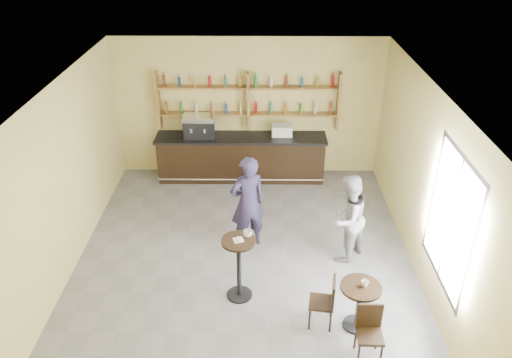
{
  "coord_description": "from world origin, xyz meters",
  "views": [
    {
      "loc": [
        0.29,
        -7.15,
        5.65
      ],
      "look_at": [
        0.2,
        0.8,
        1.25
      ],
      "focal_mm": 35.0,
      "sensor_mm": 36.0,
      "label": 1
    }
  ],
  "objects_px": {
    "bar_counter": "(241,157)",
    "pastry_case": "(282,131)",
    "espresso_machine": "(199,126)",
    "chair_south": "(370,335)",
    "pedestal_table": "(239,269)",
    "cafe_table": "(358,306)",
    "patron_second": "(347,218)",
    "chair_west": "(321,302)",
    "man_main": "(248,203)"
  },
  "relations": [
    {
      "from": "bar_counter",
      "to": "patron_second",
      "type": "relative_size",
      "value": 2.33
    },
    {
      "from": "espresso_machine",
      "to": "pastry_case",
      "type": "xyz_separation_m",
      "value": [
        1.86,
        0.0,
        -0.11
      ]
    },
    {
      "from": "espresso_machine",
      "to": "pedestal_table",
      "type": "bearing_deg",
      "value": -80.79
    },
    {
      "from": "chair_west",
      "to": "chair_south",
      "type": "distance_m",
      "value": 0.88
    },
    {
      "from": "patron_second",
      "to": "chair_south",
      "type": "bearing_deg",
      "value": 41.52
    },
    {
      "from": "pedestal_table",
      "to": "man_main",
      "type": "distance_m",
      "value": 1.47
    },
    {
      "from": "espresso_machine",
      "to": "cafe_table",
      "type": "xyz_separation_m",
      "value": [
        2.86,
        -4.7,
        -0.91
      ]
    },
    {
      "from": "man_main",
      "to": "patron_second",
      "type": "relative_size",
      "value": 1.1
    },
    {
      "from": "bar_counter",
      "to": "pastry_case",
      "type": "distance_m",
      "value": 1.14
    },
    {
      "from": "pastry_case",
      "to": "man_main",
      "type": "xyz_separation_m",
      "value": [
        -0.7,
        -2.63,
        -0.27
      ]
    },
    {
      "from": "cafe_table",
      "to": "patron_second",
      "type": "bearing_deg",
      "value": 88.49
    },
    {
      "from": "chair_west",
      "to": "patron_second",
      "type": "height_order",
      "value": "patron_second"
    },
    {
      "from": "man_main",
      "to": "chair_south",
      "type": "distance_m",
      "value": 3.23
    },
    {
      "from": "bar_counter",
      "to": "chair_south",
      "type": "distance_m",
      "value": 5.65
    },
    {
      "from": "chair_south",
      "to": "patron_second",
      "type": "relative_size",
      "value": 0.5
    },
    {
      "from": "pedestal_table",
      "to": "patron_second",
      "type": "xyz_separation_m",
      "value": [
        1.85,
        1.06,
        0.27
      ]
    },
    {
      "from": "man_main",
      "to": "pastry_case",
      "type": "bearing_deg",
      "value": -127.68
    },
    {
      "from": "espresso_machine",
      "to": "chair_south",
      "type": "distance_m",
      "value": 6.11
    },
    {
      "from": "chair_west",
      "to": "chair_south",
      "type": "xyz_separation_m",
      "value": [
        0.6,
        -0.65,
        -0.0
      ]
    },
    {
      "from": "espresso_machine",
      "to": "chair_west",
      "type": "xyz_separation_m",
      "value": [
        2.31,
        -4.65,
        -0.87
      ]
    },
    {
      "from": "pastry_case",
      "to": "patron_second",
      "type": "distance_m",
      "value": 3.19
    },
    {
      "from": "bar_counter",
      "to": "pedestal_table",
      "type": "relative_size",
      "value": 3.46
    },
    {
      "from": "bar_counter",
      "to": "chair_south",
      "type": "relative_size",
      "value": 4.62
    },
    {
      "from": "bar_counter",
      "to": "chair_west",
      "type": "height_order",
      "value": "bar_counter"
    },
    {
      "from": "pedestal_table",
      "to": "patron_second",
      "type": "height_order",
      "value": "patron_second"
    },
    {
      "from": "pastry_case",
      "to": "chair_south",
      "type": "relative_size",
      "value": 0.55
    },
    {
      "from": "bar_counter",
      "to": "pastry_case",
      "type": "height_order",
      "value": "pastry_case"
    },
    {
      "from": "pedestal_table",
      "to": "cafe_table",
      "type": "distance_m",
      "value": 1.93
    },
    {
      "from": "espresso_machine",
      "to": "chair_west",
      "type": "relative_size",
      "value": 0.83
    },
    {
      "from": "chair_west",
      "to": "chair_south",
      "type": "height_order",
      "value": "chair_west"
    },
    {
      "from": "pastry_case",
      "to": "cafe_table",
      "type": "xyz_separation_m",
      "value": [
        1.0,
        -4.7,
        -0.8
      ]
    },
    {
      "from": "pastry_case",
      "to": "cafe_table",
      "type": "distance_m",
      "value": 4.87
    },
    {
      "from": "bar_counter",
      "to": "chair_south",
      "type": "xyz_separation_m",
      "value": [
        1.97,
        -5.3,
        -0.1
      ]
    },
    {
      "from": "pedestal_table",
      "to": "cafe_table",
      "type": "bearing_deg",
      "value": -19.67
    },
    {
      "from": "man_main",
      "to": "cafe_table",
      "type": "height_order",
      "value": "man_main"
    },
    {
      "from": "bar_counter",
      "to": "patron_second",
      "type": "height_order",
      "value": "patron_second"
    },
    {
      "from": "patron_second",
      "to": "pedestal_table",
      "type": "bearing_deg",
      "value": -18.93
    },
    {
      "from": "pastry_case",
      "to": "patron_second",
      "type": "bearing_deg",
      "value": -62.78
    },
    {
      "from": "bar_counter",
      "to": "pedestal_table",
      "type": "height_order",
      "value": "pedestal_table"
    },
    {
      "from": "chair_west",
      "to": "patron_second",
      "type": "bearing_deg",
      "value": 168.93
    },
    {
      "from": "espresso_machine",
      "to": "chair_west",
      "type": "height_order",
      "value": "espresso_machine"
    },
    {
      "from": "man_main",
      "to": "cafe_table",
      "type": "relative_size",
      "value": 2.37
    },
    {
      "from": "cafe_table",
      "to": "patron_second",
      "type": "relative_size",
      "value": 0.47
    },
    {
      "from": "patron_second",
      "to": "man_main",
      "type": "bearing_deg",
      "value": -60.51
    },
    {
      "from": "chair_west",
      "to": "man_main",
      "type": "bearing_deg",
      "value": -141.57
    },
    {
      "from": "chair_west",
      "to": "bar_counter",
      "type": "bearing_deg",
      "value": -154.83
    },
    {
      "from": "pedestal_table",
      "to": "cafe_table",
      "type": "xyz_separation_m",
      "value": [
        1.81,
        -0.65,
        -0.17
      ]
    },
    {
      "from": "bar_counter",
      "to": "chair_west",
      "type": "relative_size",
      "value": 4.57
    },
    {
      "from": "bar_counter",
      "to": "pedestal_table",
      "type": "distance_m",
      "value": 4.05
    },
    {
      "from": "pedestal_table",
      "to": "patron_second",
      "type": "bearing_deg",
      "value": 29.68
    }
  ]
}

